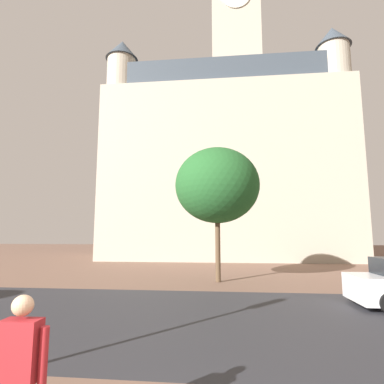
{
  "coord_description": "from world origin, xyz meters",
  "views": [
    {
      "loc": [
        1.0,
        -1.95,
        2.37
      ],
      "look_at": [
        -0.34,
        10.58,
        4.1
      ],
      "focal_mm": 28.86,
      "sensor_mm": 36.0,
      "label": 1
    }
  ],
  "objects": [
    {
      "name": "street_asphalt_strip",
      "position": [
        0.0,
        7.34,
        0.0
      ],
      "size": [
        120.0,
        8.05,
        0.0
      ],
      "primitive_type": "cube",
      "color": "#2D2D33",
      "rests_on": "ground_plane"
    },
    {
      "name": "landmark_building",
      "position": [
        1.29,
        29.98,
        10.49
      ],
      "size": [
        23.58,
        11.49,
        35.08
      ],
      "color": "#B2A893",
      "rests_on": "ground_plane"
    },
    {
      "name": "person_skater",
      "position": [
        -1.14,
        1.25,
        0.96
      ],
      "size": [
        0.61,
        0.31,
        1.73
      ],
      "color": "slate",
      "rests_on": "ground_plane"
    },
    {
      "name": "ground_plane",
      "position": [
        0.0,
        10.0,
        0.0
      ],
      "size": [
        120.0,
        120.0,
        0.0
      ],
      "primitive_type": "plane",
      "color": "brown"
    },
    {
      "name": "tree_curb_far",
      "position": [
        0.61,
        13.98,
        4.89
      ],
      "size": [
        4.37,
        4.37,
        6.87
      ],
      "color": "brown",
      "rests_on": "ground_plane"
    }
  ]
}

